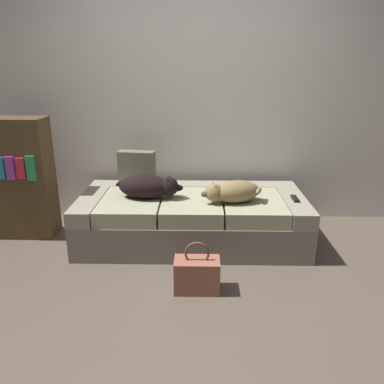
{
  "coord_description": "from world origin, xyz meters",
  "views": [
    {
      "loc": [
        0.06,
        -2.1,
        1.53
      ],
      "look_at": [
        0.0,
        1.03,
        0.48
      ],
      "focal_mm": 35.52,
      "sensor_mm": 36.0,
      "label": 1
    }
  ],
  "objects_px": {
    "dog_dark": "(149,186)",
    "handbag": "(197,274)",
    "throw_pillow": "(137,169)",
    "bookshelf": "(20,178)",
    "dog_tan": "(232,192)",
    "tv_remote": "(295,199)",
    "couch": "(192,218)"
  },
  "relations": [
    {
      "from": "dog_dark",
      "to": "handbag",
      "type": "distance_m",
      "value": 0.96
    },
    {
      "from": "throw_pillow",
      "to": "bookshelf",
      "type": "bearing_deg",
      "value": -171.11
    },
    {
      "from": "dog_dark",
      "to": "dog_tan",
      "type": "bearing_deg",
      "value": -8.16
    },
    {
      "from": "bookshelf",
      "to": "tv_remote",
      "type": "bearing_deg",
      "value": -4.61
    },
    {
      "from": "bookshelf",
      "to": "throw_pillow",
      "type": "bearing_deg",
      "value": 8.89
    },
    {
      "from": "dog_dark",
      "to": "dog_tan",
      "type": "height_order",
      "value": "dog_dark"
    },
    {
      "from": "dog_tan",
      "to": "handbag",
      "type": "relative_size",
      "value": 1.41
    },
    {
      "from": "handbag",
      "to": "bookshelf",
      "type": "distance_m",
      "value": 1.91
    },
    {
      "from": "couch",
      "to": "tv_remote",
      "type": "height_order",
      "value": "tv_remote"
    },
    {
      "from": "couch",
      "to": "dog_dark",
      "type": "relative_size",
      "value": 3.28
    },
    {
      "from": "dog_dark",
      "to": "bookshelf",
      "type": "height_order",
      "value": "bookshelf"
    },
    {
      "from": "tv_remote",
      "to": "couch",
      "type": "bearing_deg",
      "value": 173.14
    },
    {
      "from": "dog_tan",
      "to": "bookshelf",
      "type": "xyz_separation_m",
      "value": [
        -1.91,
        0.26,
        0.03
      ]
    },
    {
      "from": "dog_dark",
      "to": "bookshelf",
      "type": "relative_size",
      "value": 0.55
    },
    {
      "from": "dog_tan",
      "to": "tv_remote",
      "type": "height_order",
      "value": "dog_tan"
    },
    {
      "from": "tv_remote",
      "to": "handbag",
      "type": "relative_size",
      "value": 0.4
    },
    {
      "from": "dog_dark",
      "to": "dog_tan",
      "type": "relative_size",
      "value": 1.14
    },
    {
      "from": "dog_tan",
      "to": "bookshelf",
      "type": "relative_size",
      "value": 0.48
    },
    {
      "from": "dog_tan",
      "to": "dog_dark",
      "type": "bearing_deg",
      "value": 171.84
    },
    {
      "from": "throw_pillow",
      "to": "couch",
      "type": "bearing_deg",
      "value": -26.65
    },
    {
      "from": "dog_dark",
      "to": "handbag",
      "type": "bearing_deg",
      "value": -60.84
    },
    {
      "from": "dog_tan",
      "to": "couch",
      "type": "bearing_deg",
      "value": 154.34
    },
    {
      "from": "handbag",
      "to": "bookshelf",
      "type": "height_order",
      "value": "bookshelf"
    },
    {
      "from": "dog_dark",
      "to": "throw_pillow",
      "type": "relative_size",
      "value": 1.78
    },
    {
      "from": "dog_dark",
      "to": "dog_tan",
      "type": "xyz_separation_m",
      "value": [
        0.72,
        -0.1,
        -0.01
      ]
    },
    {
      "from": "dog_tan",
      "to": "tv_remote",
      "type": "bearing_deg",
      "value": 7.0
    },
    {
      "from": "couch",
      "to": "bookshelf",
      "type": "xyz_separation_m",
      "value": [
        -1.57,
        0.1,
        0.34
      ]
    },
    {
      "from": "couch",
      "to": "dog_dark",
      "type": "xyz_separation_m",
      "value": [
        -0.38,
        -0.06,
        0.32
      ]
    },
    {
      "from": "throw_pillow",
      "to": "dog_tan",
      "type": "bearing_deg",
      "value": -26.26
    },
    {
      "from": "tv_remote",
      "to": "handbag",
      "type": "distance_m",
      "value": 1.15
    },
    {
      "from": "handbag",
      "to": "tv_remote",
      "type": "bearing_deg",
      "value": 40.97
    },
    {
      "from": "tv_remote",
      "to": "handbag",
      "type": "height_order",
      "value": "tv_remote"
    }
  ]
}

